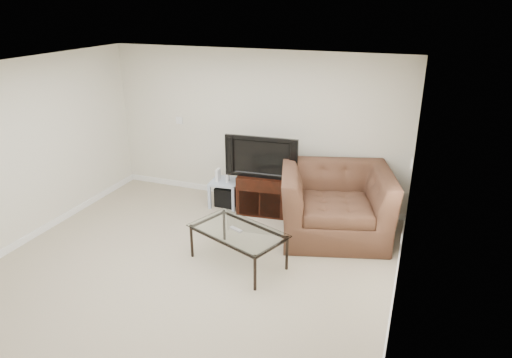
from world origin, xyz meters
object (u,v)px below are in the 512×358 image
at_px(television, 263,155).
at_px(recliner, 336,192).
at_px(side_table, 225,193).
at_px(coffee_table, 238,247).
at_px(subwoofer, 227,196).
at_px(tv_stand, 263,193).

bearing_deg(television, recliner, -20.58).
xyz_separation_m(side_table, coffee_table, (0.89, -1.58, 0.02)).
height_order(subwoofer, coffee_table, coffee_table).
height_order(tv_stand, recliner, recliner).
distance_m(side_table, recliner, 1.98).
height_order(tv_stand, subwoofer, tv_stand).
relative_size(television, coffee_table, 0.87).
height_order(side_table, coffee_table, coffee_table).
distance_m(recliner, coffee_table, 1.62).
xyz_separation_m(subwoofer, coffee_table, (0.86, -1.60, 0.08)).
bearing_deg(recliner, side_table, 152.45).
xyz_separation_m(television, side_table, (-0.67, 0.03, -0.75)).
bearing_deg(coffee_table, subwoofer, 118.27).
relative_size(television, recliner, 0.69).
relative_size(tv_stand, subwoofer, 2.32).
xyz_separation_m(television, coffee_table, (0.22, -1.55, -0.73)).
distance_m(television, recliner, 1.31).
distance_m(side_table, coffee_table, 1.81).
distance_m(tv_stand, coffee_table, 1.60).
distance_m(television, subwoofer, 1.04).
bearing_deg(side_table, coffee_table, -60.72).
bearing_deg(television, side_table, 172.83).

